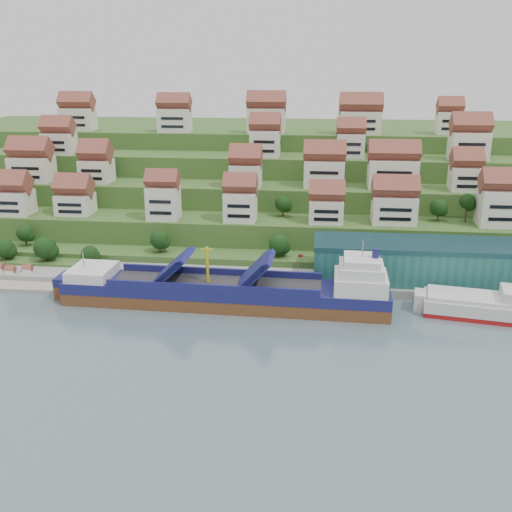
# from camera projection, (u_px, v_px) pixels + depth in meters

# --- Properties ---
(ground) EXTENTS (300.00, 300.00, 0.00)m
(ground) POSITION_uv_depth(u_px,v_px,m) (220.00, 305.00, 136.49)
(ground) COLOR slate
(ground) RESTS_ON ground
(quay) EXTENTS (180.00, 14.00, 2.20)m
(quay) POSITION_uv_depth(u_px,v_px,m) (306.00, 282.00, 148.24)
(quay) COLOR gray
(quay) RESTS_ON ground
(pebble_beach) EXTENTS (45.00, 20.00, 1.00)m
(pebble_beach) POSITION_uv_depth(u_px,v_px,m) (16.00, 276.00, 153.59)
(pebble_beach) COLOR gray
(pebble_beach) RESTS_ON ground
(hillside) EXTENTS (260.00, 128.00, 31.00)m
(hillside) POSITION_uv_depth(u_px,v_px,m) (263.00, 180.00, 230.76)
(hillside) COLOR #2D4C1E
(hillside) RESTS_ON ground
(hillside_village) EXTENTS (158.81, 62.09, 28.86)m
(hillside_village) POSITION_uv_depth(u_px,v_px,m) (266.00, 163.00, 185.82)
(hillside_village) COLOR silver
(hillside_village) RESTS_ON ground
(hillside_trees) EXTENTS (143.86, 62.39, 31.41)m
(hillside_trees) POSITION_uv_depth(u_px,v_px,m) (203.00, 202.00, 172.21)
(hillside_trees) COLOR #163712
(hillside_trees) RESTS_ON ground
(warehouse) EXTENTS (60.00, 15.00, 10.00)m
(warehouse) POSITION_uv_depth(u_px,v_px,m) (433.00, 261.00, 144.91)
(warehouse) COLOR #225E59
(warehouse) RESTS_ON quay
(flagpole) EXTENTS (1.28, 0.16, 8.00)m
(flagpole) POSITION_uv_depth(u_px,v_px,m) (298.00, 267.00, 141.88)
(flagpole) COLOR gray
(flagpole) RESTS_ON quay
(beach_huts) EXTENTS (14.40, 3.70, 2.20)m
(beach_huts) POSITION_uv_depth(u_px,v_px,m) (5.00, 272.00, 152.11)
(beach_huts) COLOR white
(beach_huts) RESTS_ON pebble_beach
(cargo_ship) EXTENTS (77.58, 14.19, 17.13)m
(cargo_ship) POSITION_uv_depth(u_px,v_px,m) (233.00, 293.00, 135.29)
(cargo_ship) COLOR brown
(cargo_ship) RESTS_ON ground
(second_ship) EXTENTS (28.02, 14.20, 7.76)m
(second_ship) POSITION_uv_depth(u_px,v_px,m) (487.00, 307.00, 129.76)
(second_ship) COLOR maroon
(second_ship) RESTS_ON ground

